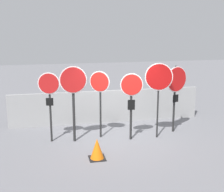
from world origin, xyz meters
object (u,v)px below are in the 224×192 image
object	(u,v)px
stop_sign_2	(100,89)
traffic_cone_0	(97,149)
stop_sign_0	(49,92)
stop_sign_4	(159,82)
stop_sign_1	(73,89)
stop_sign_5	(176,85)
stop_sign_3	(131,93)

from	to	relation	value
stop_sign_2	traffic_cone_0	distance (m)	2.17
traffic_cone_0	stop_sign_0	bearing A→B (deg)	128.04
stop_sign_2	stop_sign_4	distance (m)	1.91
stop_sign_0	stop_sign_1	distance (m)	0.75
stop_sign_1	stop_sign_5	size ratio (longest dim) A/B	1.05
stop_sign_2	stop_sign_4	bearing A→B (deg)	18.55
stop_sign_2	stop_sign_5	world-z (taller)	stop_sign_5
stop_sign_1	stop_sign_2	distance (m)	0.89
stop_sign_2	stop_sign_5	bearing A→B (deg)	31.26
stop_sign_5	traffic_cone_0	xyz separation A→B (m)	(-3.01, -1.65, -1.39)
stop_sign_0	stop_sign_2	size ratio (longest dim) A/B	1.01
stop_sign_0	traffic_cone_0	world-z (taller)	stop_sign_0
stop_sign_1	stop_sign_4	bearing A→B (deg)	-4.50
traffic_cone_0	stop_sign_5	bearing A→B (deg)	28.78
stop_sign_1	stop_sign_2	size ratio (longest dim) A/B	1.09
stop_sign_0	stop_sign_2	bearing A→B (deg)	13.78
stop_sign_0	stop_sign_2	xyz separation A→B (m)	(1.61, 0.06, 0.01)
stop_sign_3	stop_sign_5	xyz separation A→B (m)	(1.69, 0.42, 0.12)
stop_sign_0	stop_sign_5	bearing A→B (deg)	12.56
stop_sign_4	stop_sign_2	bearing A→B (deg)	-175.97
stop_sign_1	stop_sign_3	bearing A→B (deg)	-6.73
stop_sign_1	stop_sign_2	world-z (taller)	stop_sign_1
stop_sign_2	stop_sign_4	world-z (taller)	stop_sign_4
stop_sign_1	traffic_cone_0	distance (m)	2.10
stop_sign_1	traffic_cone_0	bearing A→B (deg)	-70.93
stop_sign_3	stop_sign_0	bearing A→B (deg)	-178.98
stop_sign_5	traffic_cone_0	size ratio (longest dim) A/B	3.92
stop_sign_4	stop_sign_5	distance (m)	0.92
stop_sign_4	traffic_cone_0	distance (m)	3.01
stop_sign_0	stop_sign_3	distance (m)	2.58
stop_sign_3	stop_sign_4	bearing A→B (deg)	8.80
stop_sign_5	stop_sign_0	bearing A→B (deg)	160.87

